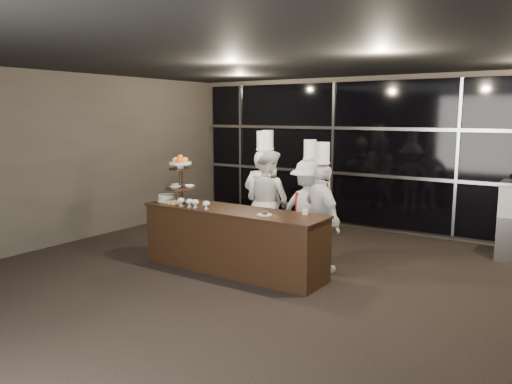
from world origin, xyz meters
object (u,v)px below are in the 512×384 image
Objects in this scene: display_stand at (180,176)px; chef_c at (309,211)px; layer_cake at (167,198)px; chef_d at (322,217)px; chef_a at (262,200)px; buffet_counter at (233,240)px; chef_b at (267,201)px.

chef_c is at bearing 31.23° from display_stand.
layer_cake is 2.23m from chef_c.
layer_cake is 0.16× the size of chef_d.
chef_d reaches higher than display_stand.
display_stand is at bearing -161.22° from chef_d.
chef_d is at bearing -15.34° from chef_a.
layer_cake is 0.16× the size of chef_c.
layer_cake is at bearing -134.61° from chef_a.
display_stand is 0.37× the size of chef_a.
display_stand is at bearing -179.99° from buffet_counter.
display_stand reaches higher than buffet_counter.
layer_cake is 1.54m from chef_a.
chef_a is at bearing 178.80° from chef_c.
display_stand is 1.41m from chef_a.
chef_a reaches higher than layer_cake.
chef_b reaches higher than buffet_counter.
display_stand is 2.25m from chef_d.
chef_c is 1.01× the size of chef_d.
chef_b reaches higher than display_stand.
display_stand is 0.39× the size of chef_c.
chef_a is 0.87m from chef_c.
chef_b reaches higher than layer_cake.
chef_c reaches higher than layer_cake.
chef_a reaches higher than buffet_counter.
chef_d reaches higher than buffet_counter.
buffet_counter is at bearing 0.01° from display_stand.
chef_d is at bearing -16.93° from chef_b.
display_stand is at bearing 11.09° from layer_cake.
buffet_counter is at bearing 2.28° from layer_cake.
buffet_counter is 1.14m from chef_b.
chef_c is (0.87, -0.02, -0.07)m from chef_a.
chef_a reaches higher than chef_c.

